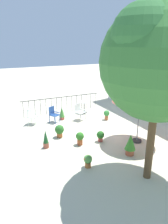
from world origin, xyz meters
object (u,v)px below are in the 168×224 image
object	(u,v)px
shade_tree	(162,62)
cafe_table_0	(84,105)
potted_plant_4	(88,160)
potted_plant_0	(59,130)
patio_chair_2	(79,111)
potted_plant_6	(107,114)
patio_umbrella_0	(140,97)
patio_chair_0	(31,115)
potted_plant_2	(80,138)
potted_plant_1	(130,144)
potted_plant_7	(62,113)
potted_plant_5	(100,136)
potted_plant_3	(46,139)
patio_chair_1	(53,113)

from	to	relation	value
shade_tree	cafe_table_0	bearing A→B (deg)	171.69
potted_plant_4	potted_plant_0	bearing A→B (deg)	-178.87
cafe_table_0	patio_chair_2	size ratio (longest dim) A/B	0.75
cafe_table_0	potted_plant_6	size ratio (longest dim) A/B	1.27
patio_umbrella_0	patio_chair_0	bearing A→B (deg)	-138.24
cafe_table_0	patio_chair_0	size ratio (longest dim) A/B	0.80
potted_plant_4	potted_plant_2	bearing A→B (deg)	164.35
potted_plant_1	potted_plant_6	distance (m)	4.11
potted_plant_1	potted_plant_7	size ratio (longest dim) A/B	1.16
shade_tree	potted_plant_5	bearing A→B (deg)	-177.85
potted_plant_2	potted_plant_0	bearing A→B (deg)	-154.37
potted_plant_0	potted_plant_6	bearing A→B (deg)	107.90
cafe_table_0	potted_plant_3	size ratio (longest dim) A/B	0.87
patio_chair_0	potted_plant_3	world-z (taller)	patio_chair_0
potted_plant_0	potted_plant_4	xyz separation A→B (m)	(2.90, 0.06, -0.07)
patio_chair_0	potted_plant_7	distance (m)	1.77
patio_chair_2	potted_plant_5	world-z (taller)	patio_chair_2
patio_chair_2	potted_plant_2	bearing A→B (deg)	-24.05
shade_tree	patio_chair_0	world-z (taller)	shade_tree
patio_chair_1	potted_plant_6	bearing A→B (deg)	71.04
patio_chair_2	potted_plant_2	size ratio (longest dim) A/B	1.63
patio_umbrella_0	potted_plant_5	xyz separation A→B (m)	(-0.74, -1.50, -1.80)
potted_plant_4	potted_plant_7	xyz separation A→B (m)	(-5.14, 0.89, 0.12)
patio_chair_0	shade_tree	bearing A→B (deg)	20.29
patio_chair_2	potted_plant_1	world-z (taller)	patio_chair_2
patio_chair_2	potted_plant_2	xyz separation A→B (m)	(2.90, -1.29, -0.22)
patio_chair_2	potted_plant_7	xyz separation A→B (m)	(-0.49, -0.89, -0.16)
patio_chair_1	potted_plant_0	distance (m)	2.10
patio_umbrella_0	cafe_table_0	bearing A→B (deg)	-176.05
potted_plant_1	potted_plant_5	bearing A→B (deg)	-163.33
potted_plant_6	potted_plant_0	bearing A→B (deg)	-72.10
potted_plant_1	potted_plant_4	distance (m)	1.94
patio_chair_0	potted_plant_2	size ratio (longest dim) A/B	1.53
patio_umbrella_0	potted_plant_2	xyz separation A→B (m)	(-0.87, -2.47, -1.75)
patio_chair_0	potted_plant_0	xyz separation A→B (m)	(2.29, 0.82, -0.18)
patio_chair_0	potted_plant_2	bearing A→B (deg)	21.70
patio_chair_1	potted_plant_0	bearing A→B (deg)	-10.27
potted_plant_2	potted_plant_3	xyz separation A→B (m)	(-0.38, -1.44, 0.06)
cafe_table_0	potted_plant_2	bearing A→B (deg)	-28.29
potted_plant_7	shade_tree	bearing A→B (deg)	5.97
potted_plant_3	shade_tree	bearing A→B (deg)	35.19
patio_umbrella_0	potted_plant_4	xyz separation A→B (m)	(0.88, -2.96, -1.82)
shade_tree	potted_plant_7	distance (m)	7.47
potted_plant_3	potted_plant_4	size ratio (longest dim) A/B	1.71
patio_chair_2	patio_chair_1	bearing A→B (deg)	-101.88
potted_plant_5	potted_plant_4	bearing A→B (deg)	-42.06
patio_chair_0	potted_plant_2	distance (m)	3.70
shade_tree	potted_plant_3	bearing A→B (deg)	-144.81
cafe_table_0	potted_plant_5	distance (m)	4.27
potted_plant_3	potted_plant_5	distance (m)	2.47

